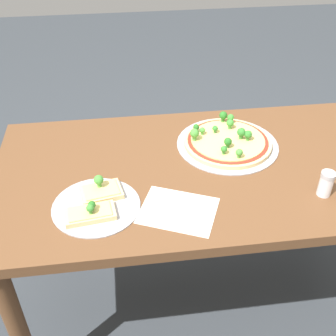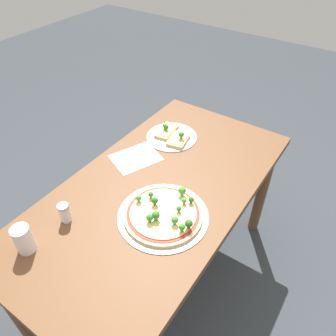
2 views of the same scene
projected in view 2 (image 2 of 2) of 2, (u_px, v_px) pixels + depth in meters
The scene contains 7 objects.
ground_plane at pixel (159, 276), 1.86m from camera, with size 8.00×8.00×0.00m, color #33383D.
dining_table at pixel (157, 203), 1.46m from camera, with size 1.37×0.72×0.70m.
pizza_tray_whole at pixel (164, 214), 1.27m from camera, with size 0.36×0.36×0.07m.
pizza_tray_slice at pixel (172, 136), 1.68m from camera, with size 0.26×0.26×0.06m.
drinking_cup at pixel (24, 239), 1.13m from camera, with size 0.06×0.06×0.11m, color white.
condiment_shaker at pixel (65, 213), 1.24m from camera, with size 0.04×0.04×0.08m.
paper_menu at pixel (136, 158), 1.56m from camera, with size 0.22×0.17×0.00m, color silver.
Camera 2 is at (0.80, 0.60, 1.68)m, focal length 35.00 mm.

